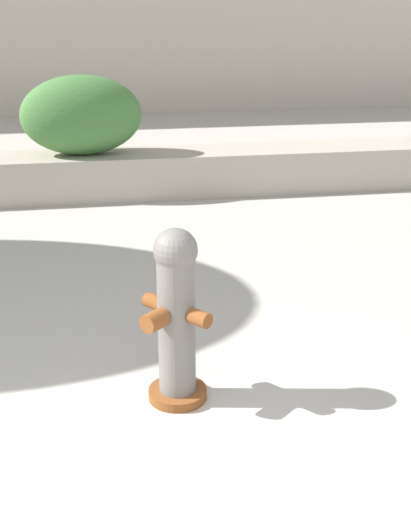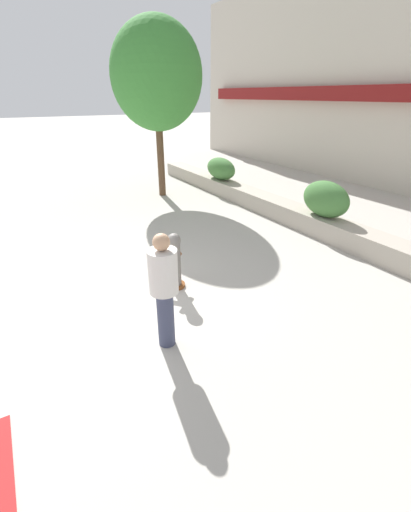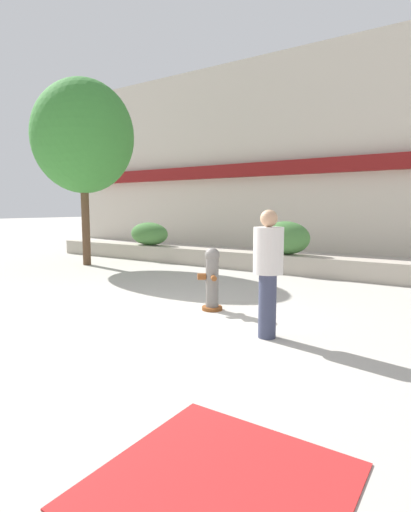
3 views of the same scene
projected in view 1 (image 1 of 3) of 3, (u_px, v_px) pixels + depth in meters
planter_wall_low at (99, 175)px, 8.27m from camera, size 18.00×0.70×0.50m
hedge_bush_1 at (81, 115)px, 7.99m from camera, size 1.36×0.68×0.90m
fire_hydrant at (176, 316)px, 4.11m from camera, size 0.50×0.50×1.08m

